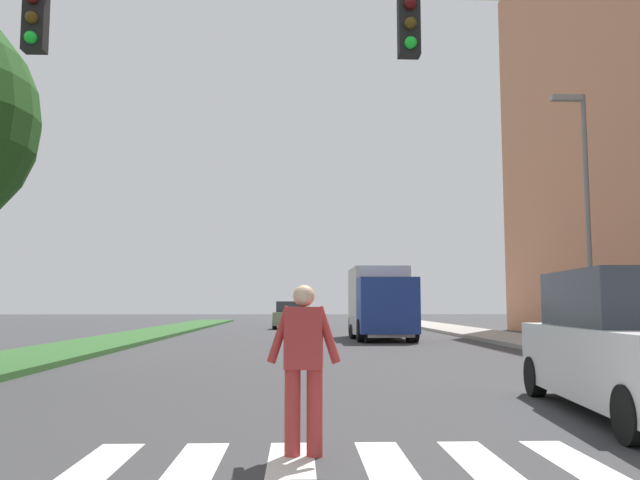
{
  "coord_description": "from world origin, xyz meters",
  "views": [
    {
      "loc": [
        -0.39,
        2.85,
        1.5
      ],
      "look_at": [
        0.05,
        16.02,
        2.81
      ],
      "focal_mm": 36.13,
      "sensor_mm": 36.0,
      "label": 1
    }
  ],
  "objects_px": {
    "street_lamp_right": "(584,197)",
    "sedan_distant": "(291,316)",
    "truck_box_delivery": "(380,301)",
    "traffic_light_gantry": "(30,78)",
    "suv_crossing": "(635,346)",
    "pedestrian_performer": "(304,361)",
    "sedan_midblock": "(379,322)"
  },
  "relations": [
    {
      "from": "street_lamp_right",
      "to": "suv_crossing",
      "type": "bearing_deg",
      "value": -111.28
    },
    {
      "from": "pedestrian_performer",
      "to": "truck_box_delivery",
      "type": "xyz_separation_m",
      "value": [
        3.48,
        21.27,
        0.7
      ]
    },
    {
      "from": "sedan_midblock",
      "to": "street_lamp_right",
      "type": "bearing_deg",
      "value": -60.14
    },
    {
      "from": "pedestrian_performer",
      "to": "sedan_distant",
      "type": "relative_size",
      "value": 0.38
    },
    {
      "from": "truck_box_delivery",
      "to": "suv_crossing",
      "type": "bearing_deg",
      "value": -86.83
    },
    {
      "from": "street_lamp_right",
      "to": "pedestrian_performer",
      "type": "height_order",
      "value": "street_lamp_right"
    },
    {
      "from": "street_lamp_right",
      "to": "traffic_light_gantry",
      "type": "bearing_deg",
      "value": -139.02
    },
    {
      "from": "street_lamp_right",
      "to": "sedan_distant",
      "type": "distance_m",
      "value": 24.05
    },
    {
      "from": "pedestrian_performer",
      "to": "sedan_distant",
      "type": "bearing_deg",
      "value": 90.91
    },
    {
      "from": "sedan_distant",
      "to": "truck_box_delivery",
      "type": "height_order",
      "value": "truck_box_delivery"
    },
    {
      "from": "street_lamp_right",
      "to": "sedan_distant",
      "type": "bearing_deg",
      "value": 111.66
    },
    {
      "from": "street_lamp_right",
      "to": "suv_crossing",
      "type": "distance_m",
      "value": 10.82
    },
    {
      "from": "suv_crossing",
      "to": "sedan_midblock",
      "type": "distance_m",
      "value": 18.09
    },
    {
      "from": "truck_box_delivery",
      "to": "sedan_midblock",
      "type": "bearing_deg",
      "value": -99.17
    },
    {
      "from": "traffic_light_gantry",
      "to": "sedan_distant",
      "type": "bearing_deg",
      "value": 84.79
    },
    {
      "from": "traffic_light_gantry",
      "to": "sedan_midblock",
      "type": "relative_size",
      "value": 2.12
    },
    {
      "from": "traffic_light_gantry",
      "to": "sedan_distant",
      "type": "relative_size",
      "value": 1.98
    },
    {
      "from": "sedan_distant",
      "to": "truck_box_delivery",
      "type": "relative_size",
      "value": 0.72
    },
    {
      "from": "suv_crossing",
      "to": "truck_box_delivery",
      "type": "distance_m",
      "value": 19.13
    },
    {
      "from": "truck_box_delivery",
      "to": "street_lamp_right",
      "type": "bearing_deg",
      "value": -63.7
    },
    {
      "from": "sedan_midblock",
      "to": "truck_box_delivery",
      "type": "distance_m",
      "value": 1.37
    },
    {
      "from": "sedan_distant",
      "to": "truck_box_delivery",
      "type": "distance_m",
      "value": 13.12
    },
    {
      "from": "traffic_light_gantry",
      "to": "truck_box_delivery",
      "type": "xyz_separation_m",
      "value": [
        6.95,
        19.77,
        -2.72
      ]
    },
    {
      "from": "traffic_light_gantry",
      "to": "suv_crossing",
      "type": "xyz_separation_m",
      "value": [
        8.01,
        0.68,
        -3.43
      ]
    },
    {
      "from": "sedan_distant",
      "to": "truck_box_delivery",
      "type": "xyz_separation_m",
      "value": [
        4.01,
        -12.46,
        0.86
      ]
    },
    {
      "from": "traffic_light_gantry",
      "to": "sedan_distant",
      "type": "height_order",
      "value": "traffic_light_gantry"
    },
    {
      "from": "pedestrian_performer",
      "to": "suv_crossing",
      "type": "bearing_deg",
      "value": 25.67
    },
    {
      "from": "sedan_midblock",
      "to": "sedan_distant",
      "type": "relative_size",
      "value": 0.94
    },
    {
      "from": "truck_box_delivery",
      "to": "traffic_light_gantry",
      "type": "bearing_deg",
      "value": -109.36
    },
    {
      "from": "traffic_light_gantry",
      "to": "street_lamp_right",
      "type": "bearing_deg",
      "value": 40.98
    },
    {
      "from": "sedan_midblock",
      "to": "sedan_distant",
      "type": "height_order",
      "value": "sedan_distant"
    },
    {
      "from": "pedestrian_performer",
      "to": "sedan_midblock",
      "type": "distance_m",
      "value": 20.5
    }
  ]
}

